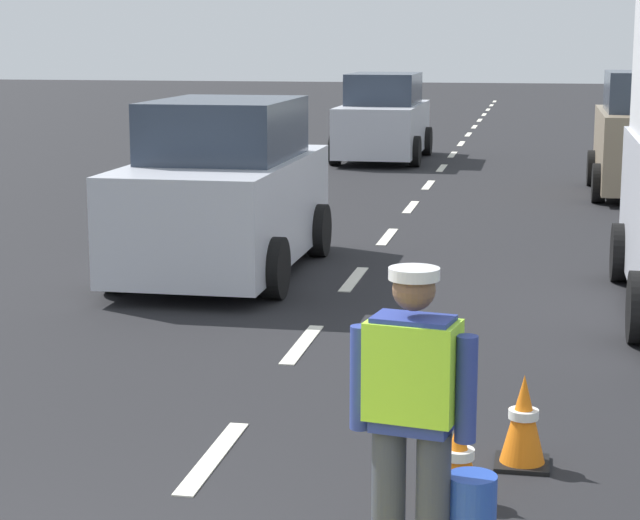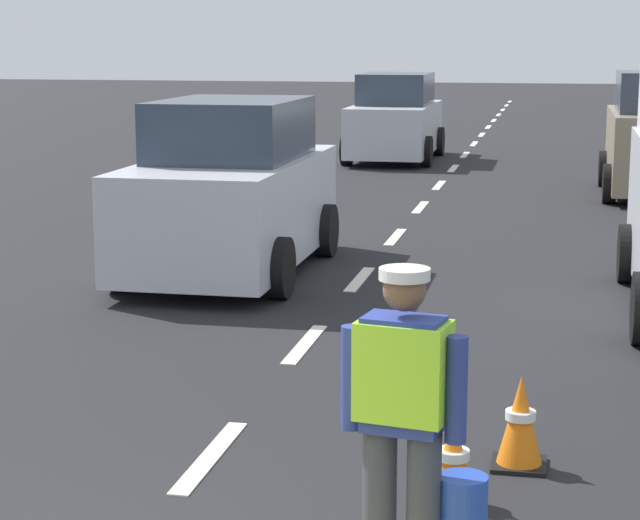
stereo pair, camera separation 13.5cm
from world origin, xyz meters
TOP-DOWN VIEW (x-y plane):
  - ground_plane at (0.00, 21.00)m, footprint 96.00×96.00m
  - lane_center_line at (0.00, 25.20)m, footprint 0.14×46.40m
  - road_worker at (1.53, 1.16)m, footprint 0.77×0.36m
  - traffic_cone_near at (1.68, 2.26)m, footprint 0.36×0.36m
  - traffic_cone_far at (2.06, 2.95)m, footprint 0.36×0.36m
  - car_oncoming_lead at (-1.60, 8.84)m, footprint 2.04×4.13m
  - car_oncoming_second at (-1.50, 22.22)m, footprint 2.00×4.19m

SIDE VIEW (x-z plane):
  - ground_plane at x=0.00m, z-range 0.00..0.00m
  - lane_center_line at x=0.00m, z-range 0.00..0.01m
  - traffic_cone_near at x=1.68m, z-range 0.00..0.53m
  - traffic_cone_far at x=2.06m, z-range 0.00..0.62m
  - car_oncoming_second at x=-1.50m, z-range -0.07..1.91m
  - road_worker at x=1.53m, z-range 0.10..1.77m
  - car_oncoming_lead at x=-1.60m, z-range -0.07..2.00m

